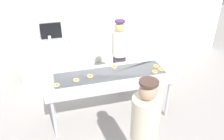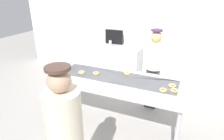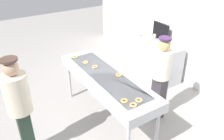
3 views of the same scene
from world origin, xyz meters
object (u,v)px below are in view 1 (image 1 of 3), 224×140
glazed_donut_6 (155,72)px  paper_cup_3 (25,39)px  paper_cup_0 (71,40)px  menu_display (51,31)px  fryer_conveyor (110,78)px  prep_counter (55,59)px  glazed_donut_0 (90,76)px  paper_cup_1 (35,43)px  glazed_donut_4 (56,85)px  glazed_donut_2 (114,67)px  customer_waiting (144,130)px  glazed_donut_3 (156,66)px  glazed_donut_5 (161,69)px  paper_cup_2 (50,38)px  glazed_donut_1 (76,80)px  worker_baker (119,53)px

glazed_donut_6 → paper_cup_3: size_ratio=0.94×
paper_cup_0 → glazed_donut_6: bearing=-56.6°
menu_display → paper_cup_3: bearing=-177.0°
fryer_conveyor → prep_counter: bearing=116.0°
glazed_donut_0 → paper_cup_1: size_ratio=0.94×
fryer_conveyor → glazed_donut_4: glazed_donut_4 is taller
glazed_donut_0 → paper_cup_1: paper_cup_1 is taller
glazed_donut_2 → customer_waiting: (-0.07, -1.67, -0.00)m
prep_counter → paper_cup_0: bearing=-17.8°
glazed_donut_0 → customer_waiting: 1.52m
paper_cup_3 → glazed_donut_0: bearing=-60.6°
glazed_donut_3 → glazed_donut_0: bearing=-178.3°
glazed_donut_4 → paper_cup_3: (-0.62, 2.27, -0.02)m
glazed_donut_5 → paper_cup_2: size_ratio=0.94×
glazed_donut_4 → paper_cup_0: size_ratio=0.94×
fryer_conveyor → glazed_donut_3: glazed_donut_3 is taller
glazed_donut_3 → paper_cup_1: paper_cup_1 is taller
fryer_conveyor → glazed_donut_1: 0.64m
customer_waiting → paper_cup_1: 3.55m
paper_cup_1 → paper_cup_2: same height
glazed_donut_0 → worker_baker: bearing=48.3°
glazed_donut_5 → prep_counter: size_ratio=0.07×
glazed_donut_2 → glazed_donut_4: (-1.07, -0.34, 0.00)m
glazed_donut_2 → paper_cup_0: (-0.62, 1.60, -0.02)m
glazed_donut_0 → glazed_donut_3: (1.26, 0.04, 0.00)m
fryer_conveyor → glazed_donut_1: (-0.62, -0.09, 0.11)m
glazed_donut_5 → glazed_donut_3: bearing=108.1°
worker_baker → paper_cup_2: size_ratio=14.11×
customer_waiting → prep_counter: size_ratio=1.06×
glazed_donut_1 → glazed_donut_2: 0.79m
paper_cup_1 → glazed_donut_5: bearing=-40.1°
glazed_donut_6 → paper_cup_3: bearing=135.9°
prep_counter → paper_cup_1: paper_cup_1 is taller
fryer_conveyor → customer_waiting: size_ratio=1.34×
fryer_conveyor → paper_cup_2: (-0.99, 2.01, 0.08)m
glazed_donut_6 → prep_counter: (-1.72, 2.09, -0.54)m
glazed_donut_3 → paper_cup_3: (-2.46, 2.10, -0.02)m
glazed_donut_1 → worker_baker: (1.06, 0.97, -0.07)m
fryer_conveyor → menu_display: menu_display is taller
fryer_conveyor → paper_cup_3: size_ratio=19.92×
fryer_conveyor → menu_display: size_ratio=4.61×
glazed_donut_1 → glazed_donut_2: bearing=20.0°
glazed_donut_3 → glazed_donut_6: bearing=-118.8°
customer_waiting → glazed_donut_0: bearing=104.7°
paper_cup_0 → customer_waiting: bearing=-80.4°
glazed_donut_3 → paper_cup_2: size_ratio=0.94×
menu_display → prep_counter: bearing=-90.0°
glazed_donut_1 → worker_baker: size_ratio=0.07×
glazed_donut_4 → glazed_donut_2: bearing=17.5°
glazed_donut_5 → paper_cup_2: (-1.93, 2.13, -0.02)m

